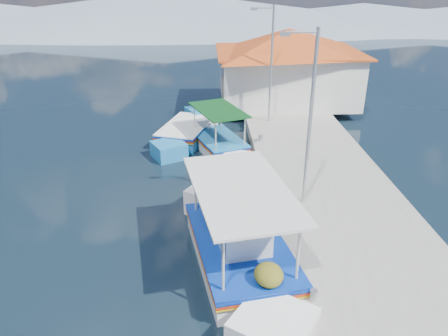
{
  "coord_description": "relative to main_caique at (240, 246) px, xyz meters",
  "views": [
    {
      "loc": [
        1.21,
        -11.24,
        8.06
      ],
      "look_at": [
        1.81,
        3.25,
        1.3
      ],
      "focal_mm": 34.25,
      "sensor_mm": 36.0,
      "label": 1
    }
  ],
  "objects": [
    {
      "name": "lamp_post_near",
      "position": [
        2.38,
        2.66,
        3.3
      ],
      "size": [
        1.21,
        0.14,
        6.0
      ],
      "color": "#A5A8AD",
      "rests_on": "quay"
    },
    {
      "name": "quay",
      "position": [
        3.77,
        6.66,
        -0.3
      ],
      "size": [
        5.0,
        44.0,
        0.5
      ],
      "primitive_type": "cube",
      "color": "gray",
      "rests_on": "ground"
    },
    {
      "name": "bollards",
      "position": [
        1.67,
        5.91,
        0.1
      ],
      "size": [
        0.2,
        17.2,
        0.3
      ],
      "color": "#A5A8AD",
      "rests_on": "quay"
    },
    {
      "name": "caique_green_canopy",
      "position": [
        -0.35,
        8.86,
        -0.2
      ],
      "size": [
        3.24,
        5.79,
        2.32
      ],
      "rotation": [
        0.0,
        0.0,
        -0.36
      ],
      "color": "white",
      "rests_on": "ground"
    },
    {
      "name": "ground",
      "position": [
        -2.13,
        0.66,
        -0.55
      ],
      "size": [
        160.0,
        160.0,
        0.0
      ],
      "primitive_type": "plane",
      "color": "black",
      "rests_on": "ground"
    },
    {
      "name": "caique_blue_hull",
      "position": [
        -2.03,
        10.41,
        -0.22
      ],
      "size": [
        3.38,
        6.61,
        1.23
      ],
      "rotation": [
        0.0,
        0.0,
        0.31
      ],
      "color": "#1C70AD",
      "rests_on": "ground"
    },
    {
      "name": "lamp_post_far",
      "position": [
        2.38,
        11.66,
        3.3
      ],
      "size": [
        1.21,
        0.14,
        6.0
      ],
      "color": "#A5A8AD",
      "rests_on": "quay"
    },
    {
      "name": "harbor_building",
      "position": [
        4.06,
        15.66,
        2.23
      ],
      "size": [
        10.49,
        10.49,
        4.4
      ],
      "color": "silver",
      "rests_on": "quay"
    },
    {
      "name": "mountain_ridge",
      "position": [
        4.41,
        56.66,
        1.49
      ],
      "size": [
        171.4,
        96.0,
        5.5
      ],
      "color": "gray",
      "rests_on": "ground"
    },
    {
      "name": "main_caique",
      "position": [
        0.0,
        0.0,
        0.0
      ],
      "size": [
        3.54,
        8.51,
        2.85
      ],
      "rotation": [
        0.0,
        0.0,
        -0.19
      ],
      "color": "white",
      "rests_on": "ground"
    }
  ]
}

